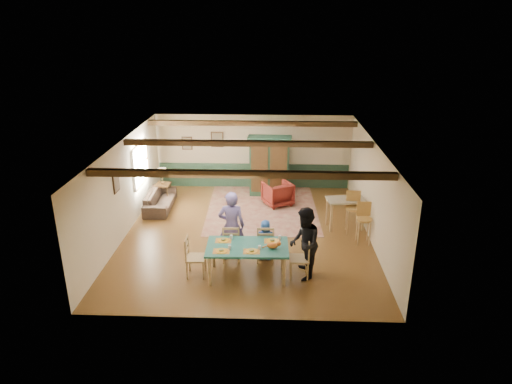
{
  "coord_description": "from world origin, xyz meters",
  "views": [
    {
      "loc": [
        0.74,
        -11.93,
        5.85
      ],
      "look_at": [
        0.24,
        0.43,
        1.15
      ],
      "focal_mm": 32.0,
      "sensor_mm": 36.0,
      "label": 1
    }
  ],
  "objects_px": {
    "armchair": "(278,194)",
    "bar_stool_right": "(364,224)",
    "table_lamp": "(162,176)",
    "dining_chair_end_left": "(196,257)",
    "bar_stool_left": "(353,213)",
    "person_man": "(232,226)",
    "dining_chair_end_right": "(299,258)",
    "person_child": "(265,240)",
    "end_table": "(164,192)",
    "armoire": "(269,166)",
    "person_woman": "(304,244)",
    "dining_chair_far_left": "(232,242)",
    "cat": "(272,245)",
    "dining_chair_far_right": "(265,243)",
    "sofa": "(160,200)",
    "counter_table": "(345,214)",
    "dining_table": "(247,261)"
  },
  "relations": [
    {
      "from": "dining_chair_far_right",
      "to": "cat",
      "type": "bearing_deg",
      "value": 100.37
    },
    {
      "from": "dining_chair_far_left",
      "to": "cat",
      "type": "distance_m",
      "value": 1.41
    },
    {
      "from": "cat",
      "to": "end_table",
      "type": "height_order",
      "value": "cat"
    },
    {
      "from": "cat",
      "to": "bar_stool_left",
      "type": "xyz_separation_m",
      "value": [
        2.31,
        2.64,
        -0.29
      ]
    },
    {
      "from": "dining_chair_end_left",
      "to": "bar_stool_left",
      "type": "height_order",
      "value": "bar_stool_left"
    },
    {
      "from": "person_man",
      "to": "cat",
      "type": "bearing_deg",
      "value": 136.55
    },
    {
      "from": "dining_chair_far_left",
      "to": "bar_stool_right",
      "type": "relative_size",
      "value": 0.88
    },
    {
      "from": "sofa",
      "to": "counter_table",
      "type": "xyz_separation_m",
      "value": [
        5.86,
        -1.29,
        0.17
      ]
    },
    {
      "from": "dining_chair_end_left",
      "to": "person_woman",
      "type": "distance_m",
      "value": 2.62
    },
    {
      "from": "person_woman",
      "to": "dining_table",
      "type": "bearing_deg",
      "value": -90.0
    },
    {
      "from": "dining_table",
      "to": "bar_stool_right",
      "type": "xyz_separation_m",
      "value": [
        3.1,
        1.87,
        0.18
      ]
    },
    {
      "from": "person_man",
      "to": "sofa",
      "type": "bearing_deg",
      "value": -52.24
    },
    {
      "from": "dining_chair_far_right",
      "to": "person_man",
      "type": "height_order",
      "value": "person_man"
    },
    {
      "from": "armoire",
      "to": "counter_table",
      "type": "xyz_separation_m",
      "value": [
        2.28,
        -2.67,
        -0.59
      ]
    },
    {
      "from": "dining_chair_end_left",
      "to": "cat",
      "type": "relative_size",
      "value": 2.64
    },
    {
      "from": "person_woman",
      "to": "table_lamp",
      "type": "distance_m",
      "value": 6.61
    },
    {
      "from": "dining_chair_far_left",
      "to": "person_woman",
      "type": "bearing_deg",
      "value": 156.43
    },
    {
      "from": "bar_stool_left",
      "to": "person_woman",
      "type": "bearing_deg",
      "value": -119.71
    },
    {
      "from": "counter_table",
      "to": "bar_stool_left",
      "type": "xyz_separation_m",
      "value": [
        0.18,
        -0.32,
        0.16
      ]
    },
    {
      "from": "dining_chair_far_left",
      "to": "bar_stool_left",
      "type": "height_order",
      "value": "bar_stool_left"
    },
    {
      "from": "person_man",
      "to": "sofa",
      "type": "xyz_separation_m",
      "value": [
        -2.67,
        3.3,
        -0.64
      ]
    },
    {
      "from": "person_man",
      "to": "dining_chair_end_right",
      "type": "bearing_deg",
      "value": 152.7
    },
    {
      "from": "person_man",
      "to": "person_woman",
      "type": "height_order",
      "value": "person_man"
    },
    {
      "from": "dining_chair_far_left",
      "to": "cat",
      "type": "xyz_separation_m",
      "value": [
        1.04,
        -0.86,
        0.39
      ]
    },
    {
      "from": "armchair",
      "to": "bar_stool_right",
      "type": "xyz_separation_m",
      "value": [
        2.35,
        -2.73,
        0.19
      ]
    },
    {
      "from": "person_child",
      "to": "counter_table",
      "type": "xyz_separation_m",
      "value": [
        2.32,
        1.99,
        -0.08
      ]
    },
    {
      "from": "dining_table",
      "to": "table_lamp",
      "type": "distance_m",
      "value": 5.81
    },
    {
      "from": "person_man",
      "to": "person_woman",
      "type": "xyz_separation_m",
      "value": [
        1.8,
        -0.82,
        -0.04
      ]
    },
    {
      "from": "person_man",
      "to": "end_table",
      "type": "distance_m",
      "value": 4.88
    },
    {
      "from": "person_man",
      "to": "person_child",
      "type": "height_order",
      "value": "person_man"
    },
    {
      "from": "sofa",
      "to": "person_man",
      "type": "bearing_deg",
      "value": -142.82
    },
    {
      "from": "dining_chair_far_right",
      "to": "bar_stool_left",
      "type": "bearing_deg",
      "value": -146.09
    },
    {
      "from": "person_woman",
      "to": "bar_stool_left",
      "type": "relative_size",
      "value": 1.44
    },
    {
      "from": "armoire",
      "to": "table_lamp",
      "type": "height_order",
      "value": "armoire"
    },
    {
      "from": "cat",
      "to": "bar_stool_right",
      "type": "bearing_deg",
      "value": 36.94
    },
    {
      "from": "dining_chair_end_left",
      "to": "armoire",
      "type": "bearing_deg",
      "value": -18.18
    },
    {
      "from": "armoire",
      "to": "dining_chair_end_right",
      "type": "bearing_deg",
      "value": -79.22
    },
    {
      "from": "armchair",
      "to": "end_table",
      "type": "xyz_separation_m",
      "value": [
        -3.92,
        0.25,
        -0.1
      ]
    },
    {
      "from": "dining_chair_far_right",
      "to": "bar_stool_left",
      "type": "height_order",
      "value": "bar_stool_left"
    },
    {
      "from": "dining_chair_far_left",
      "to": "bar_stool_left",
      "type": "xyz_separation_m",
      "value": [
        3.36,
        1.78,
        0.1
      ]
    },
    {
      "from": "bar_stool_left",
      "to": "armchair",
      "type": "bearing_deg",
      "value": 138.59
    },
    {
      "from": "person_man",
      "to": "end_table",
      "type": "height_order",
      "value": "person_man"
    },
    {
      "from": "dining_chair_far_left",
      "to": "cat",
      "type": "bearing_deg",
      "value": 139.2
    },
    {
      "from": "end_table",
      "to": "table_lamp",
      "type": "distance_m",
      "value": 0.57
    },
    {
      "from": "dining_chair_end_right",
      "to": "person_man",
      "type": "bearing_deg",
      "value": -117.3
    },
    {
      "from": "dining_chair_end_left",
      "to": "person_woman",
      "type": "height_order",
      "value": "person_woman"
    },
    {
      "from": "person_child",
      "to": "bar_stool_right",
      "type": "distance_m",
      "value": 2.87
    },
    {
      "from": "person_man",
      "to": "armoire",
      "type": "distance_m",
      "value": 4.77
    },
    {
      "from": "table_lamp",
      "to": "bar_stool_right",
      "type": "xyz_separation_m",
      "value": [
        6.27,
        -2.98,
        -0.28
      ]
    },
    {
      "from": "bar_stool_right",
      "to": "sofa",
      "type": "bearing_deg",
      "value": 160.44
    }
  ]
}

